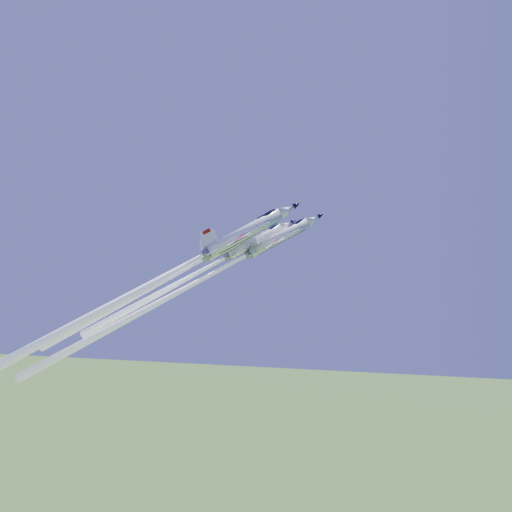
% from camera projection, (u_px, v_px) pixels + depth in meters
% --- Properties ---
extents(jet_lead, '(44.76, 14.72, 41.95)m').
position_uv_depth(jet_lead, '(176.00, 293.00, 100.39)').
color(jet_lead, white).
extents(jet_left, '(32.87, 11.42, 28.53)m').
position_uv_depth(jet_left, '(194.00, 275.00, 102.61)').
color(jet_left, white).
extents(jet_right, '(48.06, 16.06, 43.48)m').
position_uv_depth(jet_right, '(133.00, 293.00, 93.68)').
color(jet_right, white).
extents(jet_slot, '(35.81, 12.33, 31.29)m').
position_uv_depth(jet_slot, '(165.00, 280.00, 100.33)').
color(jet_slot, white).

